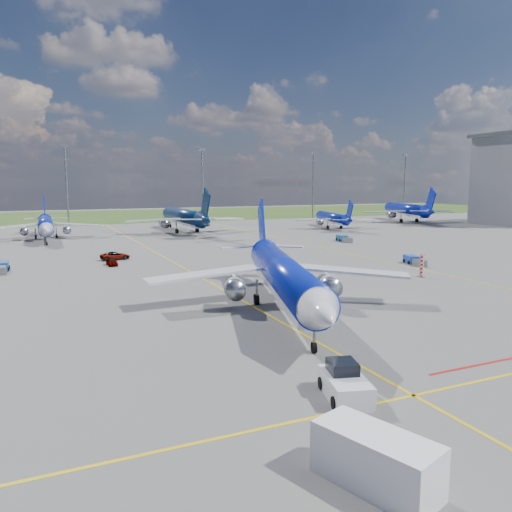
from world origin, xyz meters
name	(u,v)px	position (x,y,z in m)	size (l,w,h in m)	color
ground	(265,313)	(0.00, 0.00, 0.00)	(400.00, 400.00, 0.00)	#565653
grass_strip	(91,216)	(0.00, 150.00, 0.00)	(400.00, 80.00, 0.01)	#2D4719
taxiway_lines	(184,267)	(0.17, 27.70, 0.01)	(60.25, 160.00, 0.02)	gold
floodlight_masts	(138,181)	(10.00, 110.00, 12.56)	(202.20, 0.50, 22.70)	slate
warning_post	(422,265)	(26.00, 8.00, 1.50)	(0.50, 0.50, 3.00)	red
bg_jet_nnw	(46,239)	(-16.82, 74.49, 0.00)	(25.93, 34.04, 8.92)	#0B1DA2
bg_jet_n	(184,232)	(14.83, 78.83, 0.00)	(31.28, 41.05, 10.75)	#082045
bg_jet_ne	(332,228)	(54.42, 73.29, 0.00)	(22.65, 29.73, 7.79)	#0B1DA2
bg_jet_ene	(406,221)	(88.09, 83.25, 0.00)	(30.91, 40.56, 10.62)	#0B1DA2
main_airliner	(284,310)	(2.16, 0.35, 0.00)	(28.28, 37.12, 9.72)	#0B1DA2
pushback_tug	(344,383)	(-3.67, -18.47, 0.78)	(3.16, 5.77, 1.92)	silver
service_van	(376,460)	(-7.30, -26.03, 1.10)	(2.20, 5.00, 2.20)	white
service_car_a	(112,262)	(-9.01, 33.50, 0.56)	(1.33, 3.30, 1.12)	#999999
service_car_b	(115,256)	(-7.69, 39.09, 0.63)	(2.10, 4.55, 1.26)	#999999
service_car_c	(264,255)	(13.91, 29.89, 0.68)	(1.91, 4.71, 1.37)	#999999
baggage_tug_w	(414,261)	(32.28, 16.41, 0.55)	(2.78, 5.38, 1.17)	#1C43AB
baggage_tug_c	(1,268)	(-23.49, 34.35, 0.58)	(1.62, 5.51, 1.23)	#184191
baggage_tug_e	(344,239)	(39.30, 45.30, 0.57)	(2.45, 5.63, 1.23)	#17588C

